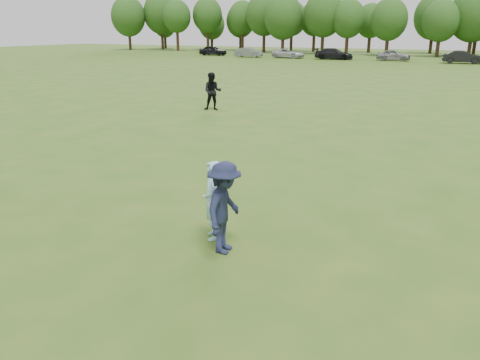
{
  "coord_description": "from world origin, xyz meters",
  "views": [
    {
      "loc": [
        3.7,
        -8.22,
        4.24
      ],
      "look_at": [
        -0.53,
        0.48,
        1.1
      ],
      "focal_mm": 35.0,
      "sensor_mm": 36.0,
      "label": 1
    }
  ],
  "objects_px": {
    "thrower": "(212,200)",
    "car_a": "(213,51)",
    "car_f": "(463,57)",
    "car_b": "(248,52)",
    "car_d": "(334,54)",
    "car_e": "(394,55)",
    "player_far_a": "(213,91)",
    "car_c": "(288,53)",
    "defender": "(225,208)"
  },
  "relations": [
    {
      "from": "car_b",
      "to": "car_c",
      "type": "bearing_deg",
      "value": -89.35
    },
    {
      "from": "car_a",
      "to": "thrower",
      "type": "bearing_deg",
      "value": -152.09
    },
    {
      "from": "car_d",
      "to": "car_f",
      "type": "distance_m",
      "value": 16.8
    },
    {
      "from": "car_d",
      "to": "car_e",
      "type": "distance_m",
      "value": 8.16
    },
    {
      "from": "car_c",
      "to": "car_f",
      "type": "distance_m",
      "value": 23.8
    },
    {
      "from": "car_d",
      "to": "player_far_a",
      "type": "bearing_deg",
      "value": -177.24
    },
    {
      "from": "car_b",
      "to": "car_f",
      "type": "distance_m",
      "value": 30.07
    },
    {
      "from": "car_b",
      "to": "car_d",
      "type": "distance_m",
      "value": 13.29
    },
    {
      "from": "car_b",
      "to": "car_f",
      "type": "xyz_separation_m",
      "value": [
        30.06,
        -0.57,
        0.08
      ]
    },
    {
      "from": "thrower",
      "to": "defender",
      "type": "height_order",
      "value": "defender"
    },
    {
      "from": "car_a",
      "to": "car_f",
      "type": "distance_m",
      "value": 37.57
    },
    {
      "from": "defender",
      "to": "car_f",
      "type": "relative_size",
      "value": 0.39
    },
    {
      "from": "car_f",
      "to": "defender",
      "type": "bearing_deg",
      "value": 171.52
    },
    {
      "from": "car_b",
      "to": "car_c",
      "type": "xyz_separation_m",
      "value": [
        6.3,
        0.69,
        -0.03
      ]
    },
    {
      "from": "car_a",
      "to": "car_d",
      "type": "height_order",
      "value": "car_d"
    },
    {
      "from": "player_far_a",
      "to": "car_a",
      "type": "relative_size",
      "value": 0.44
    },
    {
      "from": "car_a",
      "to": "car_f",
      "type": "bearing_deg",
      "value": -95.32
    },
    {
      "from": "thrower",
      "to": "car_e",
      "type": "bearing_deg",
      "value": 151.05
    },
    {
      "from": "defender",
      "to": "car_f",
      "type": "height_order",
      "value": "defender"
    },
    {
      "from": "car_f",
      "to": "player_far_a",
      "type": "bearing_deg",
      "value": 160.07
    },
    {
      "from": "car_b",
      "to": "car_d",
      "type": "xyz_separation_m",
      "value": [
        13.28,
        0.37,
        0.07
      ]
    },
    {
      "from": "car_c",
      "to": "car_f",
      "type": "xyz_separation_m",
      "value": [
        23.76,
        -1.26,
        0.1
      ]
    },
    {
      "from": "car_b",
      "to": "car_c",
      "type": "height_order",
      "value": "car_b"
    },
    {
      "from": "thrower",
      "to": "car_f",
      "type": "relative_size",
      "value": 0.35
    },
    {
      "from": "defender",
      "to": "car_a",
      "type": "height_order",
      "value": "defender"
    },
    {
      "from": "car_b",
      "to": "car_f",
      "type": "height_order",
      "value": "car_f"
    },
    {
      "from": "player_far_a",
      "to": "car_b",
      "type": "xyz_separation_m",
      "value": [
        -18.93,
        45.22,
        -0.29
      ]
    },
    {
      "from": "thrower",
      "to": "car_b",
      "type": "relative_size",
      "value": 0.39
    },
    {
      "from": "thrower",
      "to": "defender",
      "type": "distance_m",
      "value": 0.7
    },
    {
      "from": "thrower",
      "to": "car_d",
      "type": "xyz_separation_m",
      "value": [
        -13.61,
        59.89,
        -0.06
      ]
    },
    {
      "from": "player_far_a",
      "to": "car_f",
      "type": "height_order",
      "value": "player_far_a"
    },
    {
      "from": "defender",
      "to": "car_d",
      "type": "bearing_deg",
      "value": 7.19
    },
    {
      "from": "thrower",
      "to": "car_f",
      "type": "xyz_separation_m",
      "value": [
        3.17,
        58.95,
        -0.05
      ]
    },
    {
      "from": "thrower",
      "to": "car_c",
      "type": "bearing_deg",
      "value": 164.77
    },
    {
      "from": "player_far_a",
      "to": "car_b",
      "type": "bearing_deg",
      "value": 91.22
    },
    {
      "from": "car_d",
      "to": "car_f",
      "type": "bearing_deg",
      "value": -97.51
    },
    {
      "from": "car_b",
      "to": "car_c",
      "type": "distance_m",
      "value": 6.34
    },
    {
      "from": "car_e",
      "to": "car_b",
      "type": "bearing_deg",
      "value": 91.58
    },
    {
      "from": "car_a",
      "to": "car_d",
      "type": "xyz_separation_m",
      "value": [
        20.69,
        -1.77,
        0.01
      ]
    },
    {
      "from": "thrower",
      "to": "car_d",
      "type": "relative_size",
      "value": 0.31
    },
    {
      "from": "car_a",
      "to": "car_e",
      "type": "height_order",
      "value": "car_a"
    },
    {
      "from": "car_d",
      "to": "car_a",
      "type": "bearing_deg",
      "value": 80.8
    },
    {
      "from": "player_far_a",
      "to": "car_c",
      "type": "relative_size",
      "value": 0.41
    },
    {
      "from": "defender",
      "to": "car_c",
      "type": "height_order",
      "value": "defender"
    },
    {
      "from": "defender",
      "to": "car_d",
      "type": "height_order",
      "value": "defender"
    },
    {
      "from": "car_e",
      "to": "car_f",
      "type": "height_order",
      "value": "car_f"
    },
    {
      "from": "car_d",
      "to": "defender",
      "type": "bearing_deg",
      "value": -171.12
    },
    {
      "from": "player_far_a",
      "to": "car_d",
      "type": "xyz_separation_m",
      "value": [
        -5.64,
        45.59,
        -0.23
      ]
    },
    {
      "from": "player_far_a",
      "to": "car_c",
      "type": "distance_m",
      "value": 47.61
    },
    {
      "from": "thrower",
      "to": "car_a",
      "type": "distance_m",
      "value": 70.56
    }
  ]
}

